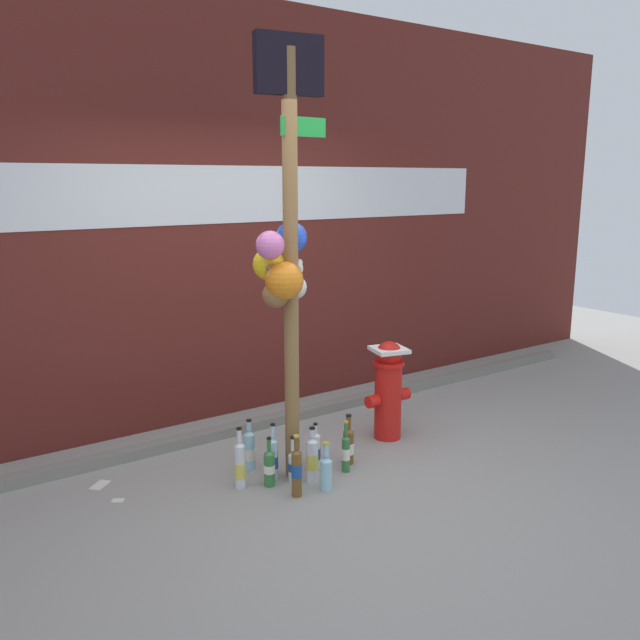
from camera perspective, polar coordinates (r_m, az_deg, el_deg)
The scene contains 19 objects.
ground_plane at distance 4.50m, azimuth 1.38°, elevation -14.52°, with size 14.00×14.00×0.00m, color gray.
building_wall at distance 5.60m, azimuth -9.65°, elevation 8.98°, with size 10.00×0.21×3.46m.
curb_strip at distance 5.48m, azimuth -6.57°, elevation -9.15°, with size 8.00×0.12×0.08m, color slate.
memorial_post at distance 4.26m, azimuth -3.03°, elevation 6.68°, with size 0.56×0.40×2.88m.
fire_hydrant at distance 5.23m, azimuth 5.93°, elevation -5.84°, with size 0.41×0.31×0.79m.
bottle_0 at distance 4.83m, azimuth 2.48°, elevation -10.74°, with size 0.08×0.08×0.37m.
bottle_1 at distance 4.71m, azimuth 2.25°, elevation -11.35°, with size 0.06×0.06×0.37m.
bottle_2 at distance 4.51m, azimuth -6.94°, elevation -12.32°, with size 0.07×0.07×0.42m.
bottle_3 at distance 4.36m, azimuth -2.04°, elevation -12.90°, with size 0.07×0.07×0.42m.
bottle_4 at distance 4.52m, azimuth -4.40°, elevation -12.57°, with size 0.08×0.08×0.34m.
bottle_5 at distance 4.55m, azimuth -0.67°, elevation -11.95°, with size 0.08×0.08×0.39m.
bottle_6 at distance 4.46m, azimuth 0.54°, elevation -12.93°, with size 0.08×0.08×0.33m.
bottle_7 at distance 4.77m, azimuth -6.12°, elevation -11.08°, with size 0.08×0.08×0.37m.
bottle_8 at distance 4.84m, azimuth -2.11°, elevation -11.11°, with size 0.06×0.06×0.32m.
bottle_9 at distance 4.62m, azimuth -4.07°, elevation -11.78°, with size 0.07×0.07×0.40m.
bottle_10 at distance 4.58m, azimuth -2.32°, elevation -12.37°, with size 0.07×0.07×0.32m.
bottle_11 at distance 4.75m, azimuth -0.40°, elevation -11.21°, with size 0.07×0.07×0.34m.
litter_0 at distance 4.80m, azimuth -18.49°, elevation -13.36°, with size 0.15×0.08×0.01m, color silver.
litter_1 at distance 4.56m, azimuth -17.08°, elevation -14.67°, with size 0.08×0.05×0.01m, color silver.
Camera 1 is at (-2.38, -3.25, 2.02)m, focal length 36.99 mm.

